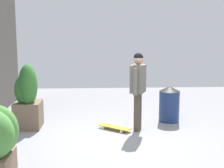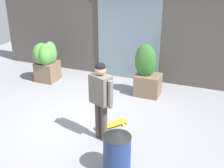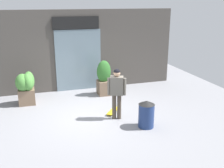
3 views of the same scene
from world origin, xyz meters
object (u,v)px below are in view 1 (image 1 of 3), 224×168
object	(u,v)px
skateboarder	(138,84)
skateboard	(115,127)
trash_bin	(169,104)
planter_box_left	(27,98)

from	to	relation	value
skateboarder	skateboard	distance (m)	1.05
skateboarder	trash_bin	xyz separation A→B (m)	(0.65, -0.82, -0.58)
skateboarder	trash_bin	bearing A→B (deg)	-120.94
skateboarder	planter_box_left	world-z (taller)	skateboarder
planter_box_left	trash_bin	bearing A→B (deg)	-83.26
planter_box_left	trash_bin	xyz separation A→B (m)	(0.37, -3.17, -0.24)
trash_bin	skateboarder	bearing A→B (deg)	128.13
skateboarder	skateboard	xyz separation A→B (m)	(0.03, 0.48, -0.93)
skateboarder	planter_box_left	bearing A→B (deg)	14.28
skateboarder	trash_bin	size ratio (longest dim) A/B	1.97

